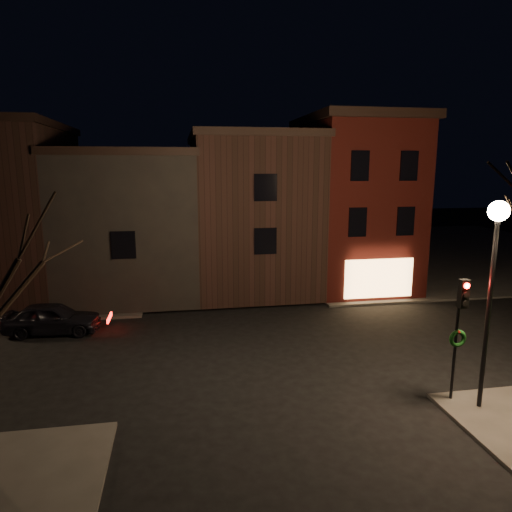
{
  "coord_description": "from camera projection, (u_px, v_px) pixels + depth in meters",
  "views": [
    {
      "loc": [
        -3.03,
        -17.87,
        7.56
      ],
      "look_at": [
        0.77,
        4.1,
        3.2
      ],
      "focal_mm": 32.0,
      "sensor_mm": 36.0,
      "label": 1
    }
  ],
  "objects": [
    {
      "name": "traffic_signal",
      "position": [
        460.0,
        321.0,
        14.31
      ],
      "size": [
        0.58,
        0.38,
        4.05
      ],
      "color": "black",
      "rests_on": "sidewalk_near_right"
    },
    {
      "name": "corner_building",
      "position": [
        354.0,
        202.0,
        28.7
      ],
      "size": [
        6.5,
        8.5,
        10.5
      ],
      "color": "#430F0B",
      "rests_on": "ground"
    },
    {
      "name": "sidewalk_far_right",
      "position": [
        432.0,
        250.0,
        41.91
      ],
      "size": [
        30.0,
        30.0,
        0.12
      ],
      "primitive_type": "cube",
      "color": "#2D2B28",
      "rests_on": "ground"
    },
    {
      "name": "row_building_c",
      "position": [
        2.0,
        211.0,
        26.24
      ],
      "size": [
        7.3,
        10.3,
        9.9
      ],
      "color": "black",
      "rests_on": "ground"
    },
    {
      "name": "row_building_b",
      "position": [
        132.0,
        221.0,
        27.6
      ],
      "size": [
        7.8,
        10.3,
        8.4
      ],
      "color": "black",
      "rests_on": "ground"
    },
    {
      "name": "row_building_a",
      "position": [
        250.0,
        211.0,
        28.72
      ],
      "size": [
        7.3,
        10.3,
        9.4
      ],
      "color": "black",
      "rests_on": "ground"
    },
    {
      "name": "street_lamp_near",
      "position": [
        495.0,
        249.0,
        13.48
      ],
      "size": [
        0.6,
        0.6,
        6.48
      ],
      "color": "black",
      "rests_on": "sidewalk_near_right"
    },
    {
      "name": "ground",
      "position": [
        255.0,
        349.0,
        19.24
      ],
      "size": [
        120.0,
        120.0,
        0.0
      ],
      "primitive_type": "plane",
      "color": "black",
      "rests_on": "ground"
    },
    {
      "name": "parked_car_a",
      "position": [
        52.0,
        318.0,
        20.98
      ],
      "size": [
        4.35,
        1.98,
        1.45
      ],
      "primitive_type": "imported",
      "rotation": [
        0.0,
        0.0,
        1.5
      ],
      "color": "black",
      "rests_on": "ground"
    }
  ]
}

